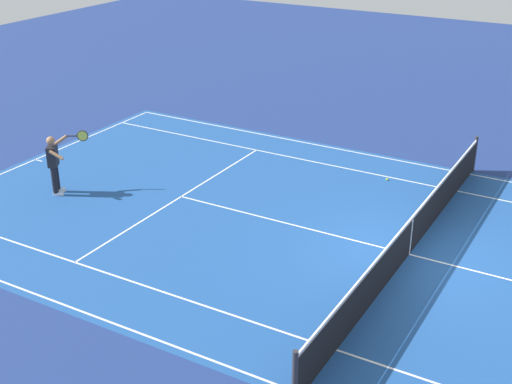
# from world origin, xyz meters

# --- Properties ---
(ground_plane) EXTENTS (60.00, 60.00, 0.00)m
(ground_plane) POSITION_xyz_m (0.00, 0.00, 0.00)
(ground_plane) COLOR navy
(court_slab) EXTENTS (24.20, 11.40, 0.00)m
(court_slab) POSITION_xyz_m (0.00, 0.00, 0.00)
(court_slab) COLOR #1E4C93
(court_slab) RESTS_ON ground_plane
(court_line_markings) EXTENTS (23.85, 11.05, 0.01)m
(court_line_markings) POSITION_xyz_m (0.00, 0.00, 0.00)
(court_line_markings) COLOR white
(court_line_markings) RESTS_ON ground_plane
(tennis_net) EXTENTS (0.10, 11.70, 1.08)m
(tennis_net) POSITION_xyz_m (0.00, 0.00, 0.49)
(tennis_net) COLOR #2D2D33
(tennis_net) RESTS_ON ground_plane
(tennis_player_near) EXTENTS (0.82, 1.03, 1.70)m
(tennis_player_near) POSITION_xyz_m (9.46, 1.49, 0.93)
(tennis_player_near) COLOR black
(tennis_player_near) RESTS_ON ground_plane
(tennis_ball) EXTENTS (0.07, 0.07, 0.07)m
(tennis_ball) POSITION_xyz_m (1.94, -3.86, 0.03)
(tennis_ball) COLOR #CCE01E
(tennis_ball) RESTS_ON ground_plane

